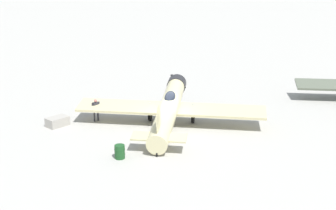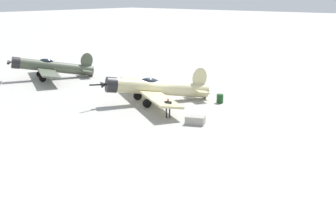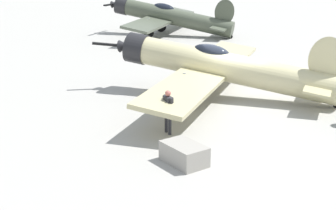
{
  "view_description": "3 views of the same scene",
  "coord_description": "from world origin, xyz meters",
  "px_view_note": "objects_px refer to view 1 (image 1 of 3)",
  "views": [
    {
      "loc": [
        29.42,
        -12.16,
        11.82
      ],
      "look_at": [
        0.0,
        0.0,
        1.8
      ],
      "focal_mm": 52.61,
      "sensor_mm": 36.0,
      "label": 1
    },
    {
      "loc": [
        -30.93,
        -26.87,
        10.02
      ],
      "look_at": [
        -3.7,
        -4.09,
        1.1
      ],
      "focal_mm": 47.77,
      "sensor_mm": 36.0,
      "label": 2
    },
    {
      "loc": [
        -7.02,
        -21.54,
        6.57
      ],
      "look_at": [
        -3.7,
        -4.09,
        1.1
      ],
      "focal_mm": 54.62,
      "sensor_mm": 36.0,
      "label": 3
    }
  ],
  "objects_px": {
    "equipment_crate": "(57,122)",
    "ground_crew_mechanic": "(96,108)",
    "airplane_foreground": "(169,108)",
    "fuel_drum": "(120,152)"
  },
  "relations": [
    {
      "from": "equipment_crate",
      "to": "ground_crew_mechanic",
      "type": "bearing_deg",
      "value": 89.79
    },
    {
      "from": "airplane_foreground",
      "to": "ground_crew_mechanic",
      "type": "relative_size",
      "value": 7.56
    },
    {
      "from": "fuel_drum",
      "to": "equipment_crate",
      "type": "bearing_deg",
      "value": -161.44
    },
    {
      "from": "equipment_crate",
      "to": "fuel_drum",
      "type": "relative_size",
      "value": 2.09
    },
    {
      "from": "ground_crew_mechanic",
      "to": "fuel_drum",
      "type": "distance_m",
      "value": 7.13
    },
    {
      "from": "airplane_foreground",
      "to": "equipment_crate",
      "type": "xyz_separation_m",
      "value": [
        -3.25,
        -7.17,
        -1.08
      ]
    },
    {
      "from": "airplane_foreground",
      "to": "fuel_drum",
      "type": "xyz_separation_m",
      "value": [
        3.86,
        -4.78,
        -0.99
      ]
    },
    {
      "from": "ground_crew_mechanic",
      "to": "equipment_crate",
      "type": "bearing_deg",
      "value": -105.57
    },
    {
      "from": "airplane_foreground",
      "to": "ground_crew_mechanic",
      "type": "distance_m",
      "value": 5.45
    },
    {
      "from": "ground_crew_mechanic",
      "to": "equipment_crate",
      "type": "height_order",
      "value": "ground_crew_mechanic"
    }
  ]
}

